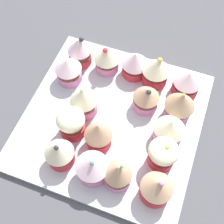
# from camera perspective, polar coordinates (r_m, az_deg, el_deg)

# --- Properties ---
(ground_plane) EXTENTS (1.80, 1.80, 0.03)m
(ground_plane) POSITION_cam_1_polar(r_m,az_deg,el_deg) (0.69, 0.00, -2.33)
(ground_plane) COLOR #4C4C51
(baking_tray) EXTENTS (0.38, 0.38, 0.01)m
(baking_tray) POSITION_cam_1_polar(r_m,az_deg,el_deg) (0.67, 0.00, -1.51)
(baking_tray) COLOR silver
(baking_tray) RESTS_ON ground_plane
(cupcake_0) EXTENTS (0.06, 0.06, 0.08)m
(cupcake_0) POSITION_cam_1_polar(r_m,az_deg,el_deg) (0.73, -6.14, 11.34)
(cupcake_0) COLOR #D1333D
(cupcake_0) RESTS_ON baking_tray
(cupcake_1) EXTENTS (0.06, 0.06, 0.07)m
(cupcake_1) POSITION_cam_1_polar(r_m,az_deg,el_deg) (0.70, -8.21, 7.90)
(cupcake_1) COLOR pink
(cupcake_1) RESTS_ON baking_tray
(cupcake_2) EXTENTS (0.06, 0.06, 0.08)m
(cupcake_2) POSITION_cam_1_polar(r_m,az_deg,el_deg) (0.71, -0.95, 10.09)
(cupcake_2) COLOR pink
(cupcake_2) RESTS_ON baking_tray
(cupcake_3) EXTENTS (0.06, 0.06, 0.08)m
(cupcake_3) POSITION_cam_1_polar(r_m,az_deg,el_deg) (0.64, -5.43, 2.09)
(cupcake_3) COLOR pink
(cupcake_3) RESTS_ON baking_tray
(cupcake_4) EXTENTS (0.06, 0.06, 0.07)m
(cupcake_4) POSITION_cam_1_polar(r_m,az_deg,el_deg) (0.62, -7.64, -2.05)
(cupcake_4) COLOR #D1333D
(cupcake_4) RESTS_ON baking_tray
(cupcake_5) EXTENTS (0.06, 0.06, 0.08)m
(cupcake_5) POSITION_cam_1_polar(r_m,az_deg,el_deg) (0.60, -9.91, -7.40)
(cupcake_5) COLOR #D1333D
(cupcake_5) RESTS_ON baking_tray
(cupcake_6) EXTENTS (0.06, 0.06, 0.07)m
(cupcake_6) POSITION_cam_1_polar(r_m,az_deg,el_deg) (0.71, 4.31, 9.08)
(cupcake_6) COLOR #D1333D
(cupcake_6) RESTS_ON baking_tray
(cupcake_7) EXTENTS (0.06, 0.06, 0.08)m
(cupcake_7) POSITION_cam_1_polar(r_m,az_deg,el_deg) (0.60, -2.58, -4.15)
(cupcake_7) COLOR #D1333D
(cupcake_7) RESTS_ON baking_tray
(cupcake_8) EXTENTS (0.06, 0.06, 0.07)m
(cupcake_8) POSITION_cam_1_polar(r_m,az_deg,el_deg) (0.58, -3.74, -10.27)
(cupcake_8) COLOR pink
(cupcake_8) RESTS_ON baking_tray
(cupcake_9) EXTENTS (0.06, 0.06, 0.08)m
(cupcake_9) POSITION_cam_1_polar(r_m,az_deg,el_deg) (0.69, 8.26, 7.66)
(cupcake_9) COLOR #D1333D
(cupcake_9) RESTS_ON baking_tray
(cupcake_10) EXTENTS (0.06, 0.06, 0.07)m
(cupcake_10) POSITION_cam_1_polar(r_m,az_deg,el_deg) (0.66, 6.44, 2.67)
(cupcake_10) COLOR pink
(cupcake_10) RESTS_ON baking_tray
(cupcake_11) EXTENTS (0.05, 0.05, 0.08)m
(cupcake_11) POSITION_cam_1_polar(r_m,az_deg,el_deg) (0.58, 1.07, -11.54)
(cupcake_11) COLOR pink
(cupcake_11) RESTS_ON baking_tray
(cupcake_12) EXTENTS (0.06, 0.06, 0.06)m
(cupcake_12) POSITION_cam_1_polar(r_m,az_deg,el_deg) (0.70, 13.94, 5.50)
(cupcake_12) COLOR #D1333D
(cupcake_12) RESTS_ON baking_tray
(cupcake_13) EXTENTS (0.06, 0.06, 0.08)m
(cupcake_13) POSITION_cam_1_polar(r_m,az_deg,el_deg) (0.65, 12.63, 1.37)
(cupcake_13) COLOR pink
(cupcake_13) RESTS_ON baking_tray
(cupcake_14) EXTENTS (0.06, 0.06, 0.07)m
(cupcake_14) POSITION_cam_1_polar(r_m,az_deg,el_deg) (0.63, 10.74, -3.18)
(cupcake_14) COLOR pink
(cupcake_14) RESTS_ON baking_tray
(cupcake_15) EXTENTS (0.06, 0.06, 0.07)m
(cupcake_15) POSITION_cam_1_polar(r_m,az_deg,el_deg) (0.60, 9.48, -7.80)
(cupcake_15) COLOR #D1333D
(cupcake_15) RESTS_ON baking_tray
(cupcake_16) EXTENTS (0.06, 0.06, 0.07)m
(cupcake_16) POSITION_cam_1_polar(r_m,az_deg,el_deg) (0.58, 8.38, -13.96)
(cupcake_16) COLOR #D1333D
(cupcake_16) RESTS_ON baking_tray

